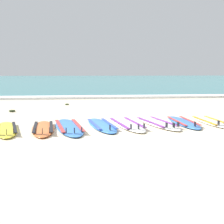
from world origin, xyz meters
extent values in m
plane|color=beige|center=(0.00, 0.00, 0.00)|extent=(80.00, 80.00, 0.00)
cube|color=teal|center=(0.00, 37.55, 0.05)|extent=(80.00, 60.00, 0.10)
cube|color=white|center=(0.00, 8.02, 0.06)|extent=(80.00, 0.94, 0.11)
ellipsoid|color=yellow|center=(-2.48, 0.12, 0.04)|extent=(0.98, 2.09, 0.07)
cube|color=black|center=(-2.31, 0.16, 0.08)|extent=(0.41, 1.39, 0.01)
cube|color=black|center=(-2.29, -0.65, 0.12)|extent=(0.03, 0.09, 0.11)
cube|color=black|center=(-2.17, -0.56, 0.12)|extent=(0.03, 0.09, 0.11)
ellipsoid|color=orange|center=(-1.66, 0.14, 0.04)|extent=(0.71, 2.07, 0.07)
cube|color=black|center=(-1.84, 0.12, 0.08)|extent=(0.22, 1.42, 0.01)
cube|color=black|center=(-1.48, 0.16, 0.08)|extent=(0.22, 1.42, 0.01)
cube|color=black|center=(-1.58, -0.65, 0.12)|extent=(0.02, 0.09, 0.11)
cube|color=black|center=(-1.73, -0.60, 0.12)|extent=(0.02, 0.09, 0.11)
cube|color=black|center=(-1.45, -0.57, 0.12)|extent=(0.02, 0.09, 0.11)
ellipsoid|color=#3875CC|center=(-1.08, 0.27, 0.04)|extent=(0.97, 2.43, 0.07)
cube|color=#D13838|center=(-1.29, 0.23, 0.08)|extent=(0.35, 1.65, 0.01)
cube|color=#D13838|center=(-0.87, 0.30, 0.08)|extent=(0.35, 1.65, 0.01)
cube|color=black|center=(-0.93, -0.64, 0.12)|extent=(0.03, 0.09, 0.11)
cube|color=black|center=(-1.10, -0.61, 0.12)|extent=(0.03, 0.09, 0.11)
cube|color=black|center=(-0.78, -0.56, 0.12)|extent=(0.03, 0.09, 0.11)
ellipsoid|color=#3875CC|center=(-0.30, 0.42, 0.04)|extent=(0.85, 2.16, 0.07)
cube|color=#334CB2|center=(-0.49, 0.39, 0.08)|extent=(0.30, 1.47, 0.01)
cube|color=#334CB2|center=(-0.11, 0.45, 0.08)|extent=(0.30, 1.47, 0.01)
cube|color=black|center=(-0.17, -0.40, 0.12)|extent=(0.03, 0.09, 0.11)
ellipsoid|color=white|center=(0.33, 0.50, 0.04)|extent=(0.91, 2.30, 0.07)
cube|color=purple|center=(0.13, 0.47, 0.08)|extent=(0.32, 1.56, 0.01)
cube|color=purple|center=(0.53, 0.53, 0.08)|extent=(0.32, 1.56, 0.01)
cube|color=black|center=(0.47, -0.36, 0.12)|extent=(0.03, 0.09, 0.11)
cube|color=black|center=(0.31, -0.33, 0.12)|extent=(0.03, 0.09, 0.11)
cube|color=black|center=(0.61, -0.28, 0.12)|extent=(0.03, 0.09, 0.11)
ellipsoid|color=silver|center=(1.12, 0.57, 0.04)|extent=(0.99, 2.23, 0.07)
cube|color=purple|center=(0.93, 0.53, 0.08)|extent=(0.40, 1.50, 0.01)
cube|color=purple|center=(1.31, 0.62, 0.08)|extent=(0.40, 1.50, 0.01)
cube|color=black|center=(1.30, -0.25, 0.12)|extent=(0.03, 0.09, 0.11)
cube|color=black|center=(1.14, -0.22, 0.12)|extent=(0.03, 0.09, 0.11)
cube|color=black|center=(1.43, -0.16, 0.12)|extent=(0.03, 0.09, 0.11)
ellipsoid|color=#3875CC|center=(1.81, 0.62, 0.04)|extent=(0.54, 2.00, 0.07)
cube|color=#D13838|center=(1.64, 0.61, 0.08)|extent=(0.10, 1.39, 0.01)
cube|color=#D13838|center=(1.99, 0.62, 0.08)|extent=(0.10, 1.39, 0.01)
cube|color=black|center=(1.83, -0.16, 0.12)|extent=(0.01, 0.09, 0.11)
ellipsoid|color=white|center=(2.55, 0.63, 0.04)|extent=(0.57, 1.95, 0.07)
cube|color=gold|center=(2.37, 0.63, 0.08)|extent=(0.13, 1.35, 0.01)
cube|color=gold|center=(2.72, 0.64, 0.08)|extent=(0.13, 1.35, 0.01)
cube|color=black|center=(2.44, -0.06, 0.12)|extent=(0.02, 0.09, 0.11)
ellipsoid|color=#2D381E|center=(-3.05, 3.29, 0.04)|extent=(0.21, 0.17, 0.07)
ellipsoid|color=#384723|center=(-1.35, 5.17, 0.03)|extent=(0.16, 0.13, 0.06)
camera|label=1|loc=(-0.77, -6.80, 1.35)|focal=48.38mm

